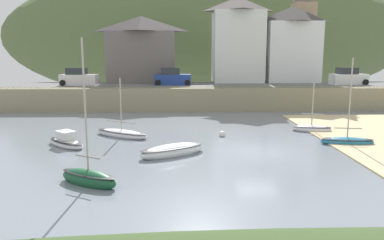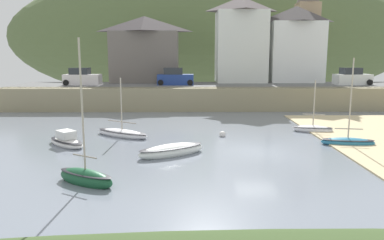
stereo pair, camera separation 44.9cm
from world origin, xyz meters
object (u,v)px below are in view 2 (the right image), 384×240
Objects in this scene: dinghy_open_wooden at (348,141)px; sailboat_tall_mast at (172,151)px; church_with_spire at (307,25)px; sailboat_white_hull at (86,177)px; fishing_boat_green at (313,129)px; parked_car_by_wall at (175,78)px; waterfront_building_centre at (241,39)px; rowboat_small_beached at (122,133)px; mooring_buoy at (222,134)px; parked_car_end_of_row at (352,78)px; parked_car_near_slipway at (82,78)px; waterfront_building_right at (295,44)px; sailboat_blue_trim at (66,141)px; waterfront_building_left at (145,49)px.

dinghy_open_wooden reaches higher than sailboat_tall_mast.
church_with_spire reaches higher than sailboat_white_hull.
parked_car_by_wall reaches higher than fishing_boat_green.
waterfront_building_centre is 21.00m from fishing_boat_green.
dinghy_open_wooden is at bearing 56.02° from sailboat_white_hull.
rowboat_small_beached is (-15.30, 2.80, -0.02)m from dinghy_open_wooden.
parked_car_by_wall is 8.44× the size of mooring_buoy.
parked_car_by_wall is 17.24m from mooring_buoy.
dinghy_open_wooden is 21.10m from parked_car_end_of_row.
rowboat_small_beached is 1.04× the size of sailboat_tall_mast.
sailboat_white_hull reaches higher than fishing_boat_green.
parked_car_near_slipway is 1.01× the size of parked_car_by_wall.
parked_car_near_slipway reaches higher than rowboat_small_beached.
mooring_buoy is (7.22, 10.00, -0.19)m from sailboat_white_hull.
mooring_buoy is (-8.02, 2.67, -0.10)m from dinghy_open_wooden.
mooring_buoy is at bearing -151.91° from fishing_boat_green.
mooring_buoy is (-7.10, -1.59, -0.08)m from fishing_boat_green.
parked_car_by_wall is at bearing -150.78° from waterfront_building_centre.
waterfront_building_centre is at bearing 180.00° from waterfront_building_right.
sailboat_white_hull is at bearing -71.72° from parked_car_near_slipway.
sailboat_white_hull is at bearing -145.31° from dinghy_open_wooden.
sailboat_blue_trim is at bearing -166.10° from mooring_buoy.
waterfront_building_left is 11.98m from waterfront_building_centre.
church_with_spire is 29.73m from dinghy_open_wooden.
dinghy_open_wooden reaches higher than parked_car_by_wall.
sailboat_white_hull reaches higher than mooring_buoy.
parked_car_end_of_row reaches higher than fishing_boat_green.
church_with_spire is at bearing 81.80° from rowboat_small_beached.
sailboat_tall_mast is 1.01× the size of parked_car_end_of_row.
waterfront_building_centre is 28.11m from sailboat_tall_mast.
parked_car_by_wall is (10.61, 0.00, 0.00)m from parked_car_near_slipway.
church_with_spire reaches higher than parked_car_near_slipway.
waterfront_building_left is at bearing 180.00° from waterfront_building_right.
dinghy_open_wooden is (3.94, -23.66, -7.42)m from waterfront_building_centre.
waterfront_building_right reaches higher than fishing_boat_green.
waterfront_building_right is 2.74× the size of sailboat_blue_trim.
rowboat_small_beached reaches higher than sailboat_blue_trim.
dinghy_open_wooden is at bearing 21.25° from rowboat_small_beached.
sailboat_blue_trim is at bearing -151.14° from fishing_boat_green.
mooring_buoy is at bearing 84.49° from sailboat_white_hull.
waterfront_building_centre is (11.93, -0.00, 1.17)m from waterfront_building_left.
waterfront_building_left is at bearing 131.94° from parked_car_by_wall.
rowboat_small_beached is (-20.72, -24.86, -9.47)m from church_with_spire.
rowboat_small_beached is 1.07× the size of parked_car_near_slipway.
rowboat_small_beached is at bearing 84.82° from sailboat_blue_trim.
fishing_boat_green is (-6.34, -23.40, -9.46)m from church_with_spire.
waterfront_building_centre is 1.78× the size of dinghy_open_wooden.
waterfront_building_centre is at bearing 108.44° from dinghy_open_wooden.
parked_car_by_wall reaches higher than sailboat_blue_trim.
waterfront_building_left is at bearing 180.00° from waterfront_building_centre.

